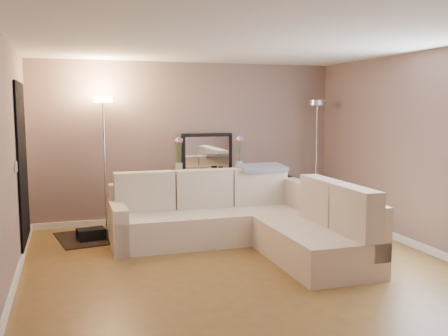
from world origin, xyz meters
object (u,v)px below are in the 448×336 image
object	(u,v)px
floor_lamp_lit	(104,136)
sectional_sofa	(246,220)
console_table	(205,197)
floor_lamp_unlit	(317,135)

from	to	relation	value
floor_lamp_lit	sectional_sofa	bearing A→B (deg)	-40.64
sectional_sofa	floor_lamp_lit	world-z (taller)	floor_lamp_lit
sectional_sofa	floor_lamp_lit	size ratio (longest dim) A/B	1.37
sectional_sofa	console_table	size ratio (longest dim) A/B	2.30
floor_lamp_lit	floor_lamp_unlit	distance (m)	3.51
sectional_sofa	floor_lamp_unlit	world-z (taller)	floor_lamp_unlit
floor_lamp_lit	floor_lamp_unlit	xyz separation A→B (m)	(3.51, -0.11, -0.03)
floor_lamp_lit	floor_lamp_unlit	size ratio (longest dim) A/B	1.02
floor_lamp_lit	console_table	bearing A→B (deg)	1.89
console_table	floor_lamp_lit	world-z (taller)	floor_lamp_lit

